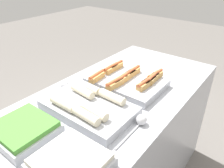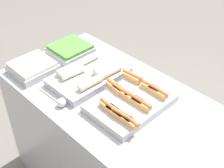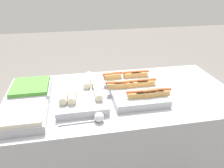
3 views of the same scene
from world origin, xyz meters
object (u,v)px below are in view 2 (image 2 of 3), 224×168
object	(u,v)px
serving_spoon_near	(60,102)
tray_side_back	(70,50)
tray_wraps	(89,75)
serving_spoon_far	(127,63)
tray_side_front	(33,67)
tray_hotdogs	(131,102)

from	to	relation	value
serving_spoon_near	tray_side_back	bearing A→B (deg)	135.53
tray_wraps	serving_spoon_far	world-z (taller)	tray_wraps
tray_side_front	serving_spoon_near	xyz separation A→B (m)	(0.40, -0.07, -0.01)
tray_side_front	serving_spoon_near	bearing A→B (deg)	-10.42
serving_spoon_near	tray_side_front	bearing A→B (deg)	169.58
tray_hotdogs	serving_spoon_far	distance (m)	0.42
tray_wraps	tray_side_front	size ratio (longest dim) A/B	1.84
tray_side_front	tray_hotdogs	bearing A→B (deg)	16.74
tray_wraps	serving_spoon_far	bearing A→B (deg)	76.26
tray_side_back	serving_spoon_far	distance (m)	0.44
tray_side_back	serving_spoon_near	size ratio (longest dim) A/B	1.07
tray_wraps	tray_side_back	world-z (taller)	tray_wraps
tray_side_front	serving_spoon_far	bearing A→B (deg)	51.49
tray_hotdogs	tray_side_front	size ratio (longest dim) A/B	1.76
tray_wraps	serving_spoon_far	xyz separation A→B (m)	(0.07, 0.29, -0.01)
tray_wraps	serving_spoon_far	size ratio (longest dim) A/B	2.02
tray_side_front	tray_wraps	bearing A→B (deg)	33.07
tray_side_back	tray_wraps	bearing A→B (deg)	-17.86
serving_spoon_near	serving_spoon_far	distance (m)	0.58
tray_hotdogs	tray_side_front	distance (m)	0.73
tray_hotdogs	serving_spoon_near	distance (m)	0.41
tray_wraps	tray_side_back	xyz separation A→B (m)	(-0.33, 0.11, -0.00)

